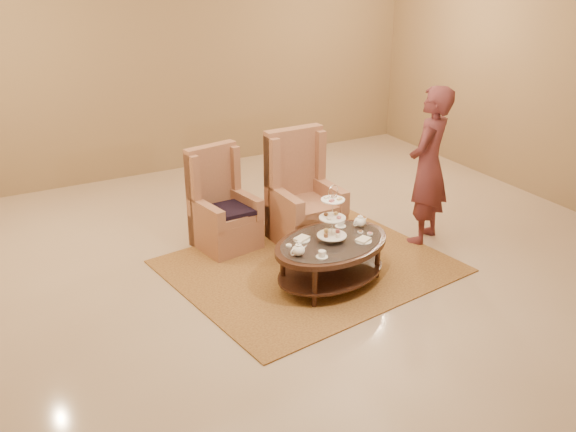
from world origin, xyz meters
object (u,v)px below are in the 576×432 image
armchair_left (222,214)px  person (428,166)px  armchair_right (302,205)px  tea_table (331,249)px

armchair_left → person: 2.43m
armchair_right → armchair_left: bearing=159.2°
tea_table → armchair_left: 1.52m
tea_table → armchair_left: size_ratio=1.26×
armchair_right → person: person is taller
armchair_right → person: bearing=-29.7°
armchair_left → person: bearing=-35.1°
tea_table → armchair_right: 1.10m
armchair_left → person: (2.15, -1.00, 0.53)m
armchair_left → armchair_right: size_ratio=0.89×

